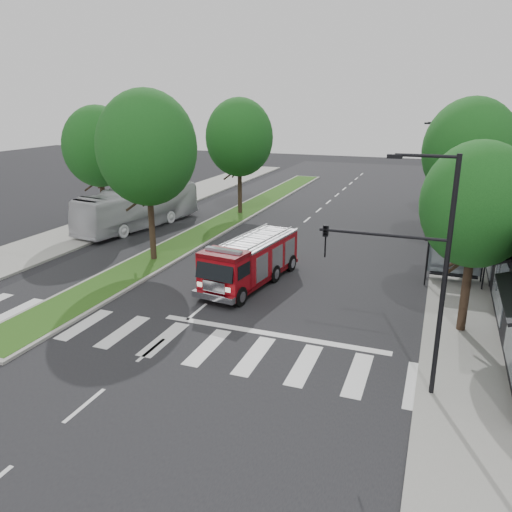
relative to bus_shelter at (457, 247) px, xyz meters
The scene contains 15 objects.
ground 14.00m from the bus_shelter, 143.97° to the right, with size 140.00×140.00×0.00m, color black.
sidewalk_right 3.00m from the bus_shelter, 54.94° to the left, with size 5.00×80.00×0.15m, color gray.
sidewalk_left 25.84m from the bus_shelter, behind, with size 5.00×80.00×0.15m, color gray.
median 19.92m from the bus_shelter, 150.20° to the left, with size 3.00×50.00×0.15m.
bus_shelter is the anchor object (origin of this frame).
tree_right_near 7.06m from the bus_shelter, 87.21° to the right, with size 4.40×4.40×8.05m.
tree_right_mid 7.36m from the bus_shelter, 87.07° to the left, with size 5.60×5.60×9.72m.
tree_right_far 16.30m from the bus_shelter, 88.92° to the left, with size 5.00×5.00×8.73m.
tree_median_near 17.98m from the bus_shelter, behind, with size 5.80×5.80×10.16m.
tree_median_far 21.36m from the bus_shelter, 145.43° to the left, with size 5.60×5.60×9.72m.
tree_left_mid 25.82m from the bus_shelter, behind, with size 5.20×5.20×9.16m.
streetlight_right_near 12.05m from the bus_shelter, 97.76° to the right, with size 4.08×0.22×8.00m.
streetlight_right_far 12.13m from the bus_shelter, 94.11° to the left, with size 2.11×0.20×8.00m.
fire_engine 10.89m from the bus_shelter, 159.84° to the right, with size 3.29×7.85×2.64m.
city_bus 23.26m from the bus_shelter, 167.87° to the left, with size 2.66×11.36×3.16m, color silver.
Camera 1 is at (10.10, -19.14, 9.47)m, focal length 35.00 mm.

